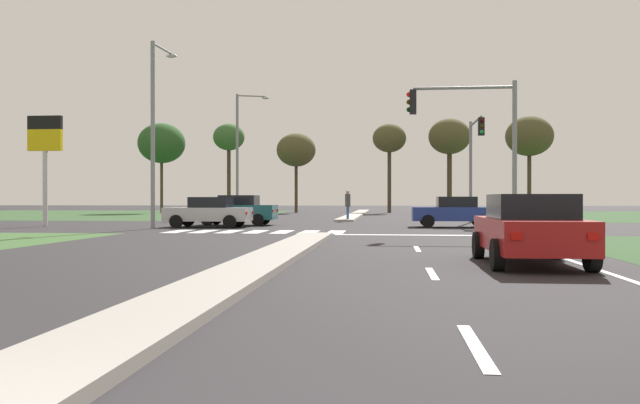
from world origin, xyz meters
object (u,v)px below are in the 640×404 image
traffic_signal_far_right (474,151)px  street_lamp_third (240,149)px  car_blue_third (454,212)px  treeline_second (229,139)px  car_silver_near (209,212)px  car_teal_second (237,210)px  traffic_signal_near_right (476,130)px  car_red_fourth (530,229)px  treeline_fifth (449,137)px  treeline_sixth (529,137)px  treeline_near (162,143)px  pedestrian_at_median (348,202)px  treeline_fourth (389,139)px  fuel_price_totem (45,146)px  treeline_third (296,150)px  street_lamp_second (155,124)px

traffic_signal_far_right → street_lamp_third: bearing=149.7°
car_blue_third → treeline_second: treeline_second is taller
car_silver_near → car_teal_second: (0.79, 2.68, 0.05)m
car_silver_near → traffic_signal_near_right: size_ratio=0.70×
car_silver_near → car_red_fourth: size_ratio=1.00×
car_teal_second → traffic_signal_far_right: size_ratio=0.71×
car_blue_third → treeline_fifth: bearing=-5.0°
street_lamp_third → treeline_sixth: (25.47, 21.78, 2.74)m
car_silver_near → treeline_near: treeline_near is taller
car_silver_near → treeline_second: 35.67m
pedestrian_at_median → treeline_fourth: treeline_fourth is taller
car_red_fourth → treeline_fifth: size_ratio=0.45×
treeline_fourth → fuel_price_totem: bearing=-117.7°
treeline_third → treeline_fifth: treeline_fifth is taller
car_silver_near → street_lamp_second: street_lamp_second is taller
car_blue_third → treeline_near: (-25.94, 29.81, 6.21)m
car_red_fourth → traffic_signal_far_right: traffic_signal_far_right is taller
treeline_near → car_teal_second: bearing=-63.0°
pedestrian_at_median → treeline_fourth: size_ratio=0.20×
treeline_second → treeline_sixth: (31.06, 2.90, 0.16)m
car_blue_third → treeline_third: treeline_third is taller
traffic_signal_near_right → treeline_fifth: bearing=86.1°
car_silver_near → traffic_signal_near_right: traffic_signal_near_right is taller
treeline_fourth → traffic_signal_near_right: bearing=-85.3°
street_lamp_third → fuel_price_totem: street_lamp_third is taller
treeline_fifth → treeline_second: bearing=177.6°
treeline_second → treeline_sixth: size_ratio=0.93×
fuel_price_totem → treeline_sixth: 49.12m
fuel_price_totem → treeline_near: bearing=99.3°
car_teal_second → treeline_fourth: treeline_fourth is taller
car_silver_near → traffic_signal_near_right: bearing=-114.1°
car_blue_third → street_lamp_second: bearing=102.3°
car_teal_second → treeline_third: size_ratio=0.53×
car_blue_third → street_lamp_second: street_lamp_second is taller
pedestrian_at_median → street_lamp_second: bearing=147.0°
traffic_signal_near_right → car_teal_second: bearing=144.6°
treeline_second → traffic_signal_far_right: bearing=-52.8°
car_red_fourth → street_lamp_second: size_ratio=0.47×
treeline_near → treeline_second: 6.87m
car_blue_third → street_lamp_third: 20.25m
car_red_fourth → treeline_fifth: treeline_fifth is taller
street_lamp_second → treeline_near: treeline_near is taller
car_silver_near → street_lamp_second: size_ratio=0.47×
traffic_signal_near_right → treeline_sixth: treeline_sixth is taller
traffic_signal_far_right → treeline_second: size_ratio=0.65×
car_teal_second → fuel_price_totem: 10.34m
car_blue_third → treeline_near: 40.01m
car_red_fourth → treeline_sixth: size_ratio=0.42×
fuel_price_totem → treeline_fourth: (17.72, 33.71, 3.27)m
car_blue_third → treeline_near: treeline_near is taller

